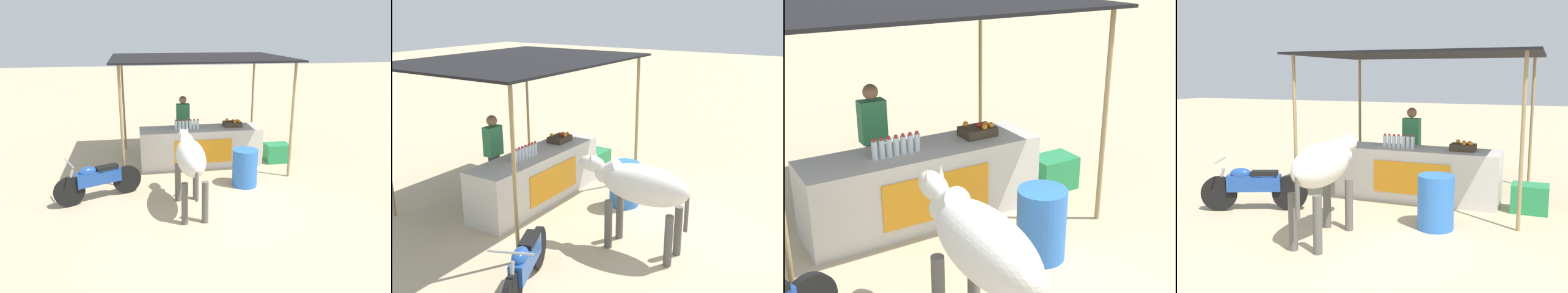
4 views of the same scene
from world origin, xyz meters
The scene contains 10 objects.
ground_plane centered at (0.00, 0.00, 0.00)m, with size 60.00×60.00×0.00m, color tan.
stall_counter centered at (0.00, 2.20, 0.48)m, with size 3.00×0.82×0.96m.
stall_awning centered at (0.00, 2.50, 2.57)m, with size 4.20×3.20×2.68m.
water_bottle_row centered at (-0.35, 2.15, 1.07)m, with size 0.61×0.07×0.25m.
fruit_crate centered at (0.83, 2.25, 1.03)m, with size 0.44×0.32×0.18m.
vendor_behind_counter centered at (-0.34, 2.95, 0.85)m, with size 0.34×0.22×1.65m.
cooler_box centered at (2.00, 2.10, 0.24)m, with size 0.60×0.44×0.48m, color #268C4C.
water_barrel centered at (0.72, 0.71, 0.41)m, with size 0.55×0.55×0.82m, color blue.
cow centered at (-0.64, -0.26, 1.03)m, with size 0.52×1.82×1.44m.
motorcycle_parked centered at (-2.40, 0.49, 0.43)m, with size 1.69×0.87×0.90m.
Camera 1 is at (-1.65, -6.84, 3.32)m, focal length 35.00 mm.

